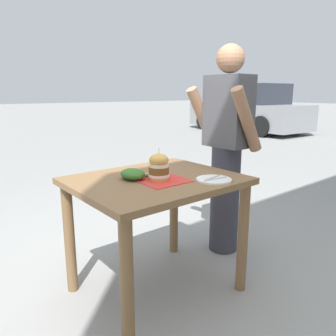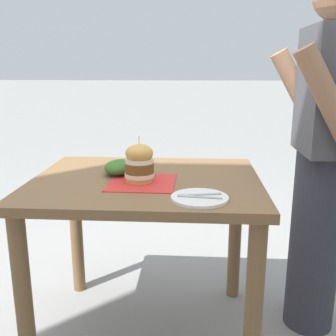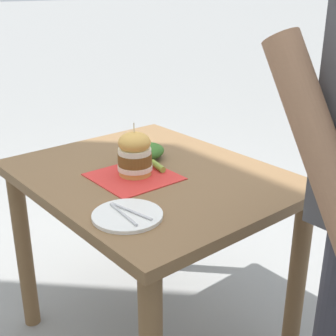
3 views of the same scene
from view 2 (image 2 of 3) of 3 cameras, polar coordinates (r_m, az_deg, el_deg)
The scene contains 8 objects.
ground_plane at distance 2.14m, azimuth -2.89°, elevation -22.50°, with size 80.00×80.00×0.00m, color gray.
patio_table at distance 1.82m, azimuth -3.15°, elevation -5.75°, with size 0.84×1.03×0.80m.
serving_paper at distance 1.71m, azimuth -3.79°, elevation -2.13°, with size 0.28×0.28×0.00m, color red.
sandwich at distance 1.70m, azimuth -4.17°, elevation 0.73°, with size 0.13×0.13×0.20m.
pickle_spear at distance 1.81m, azimuth -3.34°, elevation -0.69°, with size 0.02×0.02×0.09m, color #8EA83D.
side_plate_with_forks at distance 1.50m, azimuth 4.61°, elevation -4.34°, with size 0.22×0.22×0.02m.
side_salad at distance 1.85m, azimuth -7.03°, elevation 0.12°, with size 0.18×0.14×0.07m, color #386B28.
diner_across_table at distance 1.96m, azimuth 21.49°, elevation 1.65°, with size 0.55×0.35×1.69m.
Camera 2 is at (1.70, 0.21, 1.28)m, focal length 42.00 mm.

